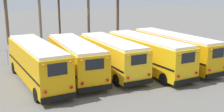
{
  "coord_description": "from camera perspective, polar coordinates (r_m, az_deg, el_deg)",
  "views": [
    {
      "loc": [
        -10.84,
        -21.66,
        7.36
      ],
      "look_at": [
        0.0,
        -0.21,
        1.61
      ],
      "focal_mm": 45.0,
      "sensor_mm": 36.0,
      "label": 1
    }
  ],
  "objects": [
    {
      "name": "utility_pole",
      "position": [
        35.26,
        -14.4,
        7.2
      ],
      "size": [
        1.8,
        0.33,
        7.32
      ],
      "color": "#75604C",
      "rests_on": "ground"
    },
    {
      "name": "ground_plane",
      "position": [
        25.32,
        -0.22,
        -3.45
      ],
      "size": [
        160.0,
        160.0,
        0.0
      ],
      "primitive_type": "plane",
      "color": "#66635E"
    },
    {
      "name": "school_bus_3",
      "position": [
        25.74,
        7.13,
        0.64
      ],
      "size": [
        2.93,
        10.64,
        3.13
      ],
      "color": "yellow",
      "rests_on": "ground"
    },
    {
      "name": "school_bus_2",
      "position": [
        24.82,
        -0.14,
        0.2
      ],
      "size": [
        2.62,
        9.49,
        3.07
      ],
      "color": "yellow",
      "rests_on": "ground"
    },
    {
      "name": "school_bus_0",
      "position": [
        22.93,
        -15.05,
        -1.17
      ],
      "size": [
        2.88,
        10.48,
        3.24
      ],
      "color": "#E5A00C",
      "rests_on": "ground"
    },
    {
      "name": "school_bus_1",
      "position": [
        23.94,
        -7.54,
        -0.37
      ],
      "size": [
        3.04,
        9.96,
        3.08
      ],
      "color": "#E5A00C",
      "rests_on": "ground"
    },
    {
      "name": "fence_line",
      "position": [
        31.73,
        -6.27,
        1.8
      ],
      "size": [
        21.05,
        0.06,
        1.42
      ],
      "color": "#939399",
      "rests_on": "ground"
    },
    {
      "name": "school_bus_4",
      "position": [
        27.81,
        12.46,
        1.43
      ],
      "size": [
        2.68,
        10.84,
        3.14
      ],
      "color": "#E5A00C",
      "rests_on": "ground"
    }
  ]
}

